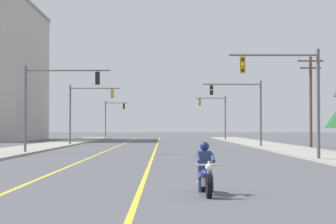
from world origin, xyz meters
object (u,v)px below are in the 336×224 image
(traffic_signal_mid_right, at_px, (244,103))
(traffic_signal_far_right, at_px, (217,111))
(traffic_signal_mid_left, at_px, (85,105))
(traffic_signal_near_left, at_px, (51,94))
(traffic_signal_far_left, at_px, (112,114))
(motorcycle_with_rider, at_px, (205,173))
(traffic_signal_near_right, at_px, (292,87))
(utility_pole_right_far, at_px, (311,98))

(traffic_signal_mid_right, bearing_deg, traffic_signal_far_right, 90.31)
(traffic_signal_mid_right, xyz_separation_m, traffic_signal_far_right, (-0.15, 26.49, -0.08))
(traffic_signal_mid_left, distance_m, traffic_signal_far_right, 25.88)
(traffic_signal_near_left, height_order, traffic_signal_far_right, same)
(traffic_signal_far_left, bearing_deg, motorcycle_with_rider, -83.16)
(traffic_signal_near_left, distance_m, traffic_signal_mid_left, 19.08)
(traffic_signal_near_right, relative_size, traffic_signal_mid_right, 1.00)
(motorcycle_with_rider, distance_m, traffic_signal_far_right, 65.47)
(motorcycle_with_rider, xyz_separation_m, traffic_signal_near_left, (-9.10, 25.22, 3.58))
(traffic_signal_far_right, bearing_deg, traffic_signal_near_right, -90.24)
(traffic_signal_near_right, relative_size, traffic_signal_far_right, 1.00)
(motorcycle_with_rider, distance_m, traffic_signal_mid_right, 39.28)
(traffic_signal_mid_right, relative_size, utility_pole_right_far, 0.75)
(traffic_signal_mid_right, height_order, traffic_signal_mid_left, same)
(traffic_signal_mid_left, bearing_deg, motorcycle_with_rider, -78.19)
(motorcycle_with_rider, bearing_deg, traffic_signal_mid_left, 101.81)
(traffic_signal_near_right, bearing_deg, utility_pole_right_far, 73.48)
(traffic_signal_near_right, xyz_separation_m, traffic_signal_near_left, (-15.05, 9.05, 0.06))
(traffic_signal_mid_left, distance_m, utility_pole_right_far, 22.59)
(traffic_signal_near_left, bearing_deg, traffic_signal_far_right, 69.07)
(traffic_signal_near_left, height_order, traffic_signal_mid_left, same)
(traffic_signal_near_right, height_order, traffic_signal_far_left, same)
(traffic_signal_near_right, xyz_separation_m, traffic_signal_mid_right, (0.35, 22.43, 0.03))
(traffic_signal_far_left, bearing_deg, traffic_signal_near_right, -76.47)
(traffic_signal_near_right, xyz_separation_m, traffic_signal_far_left, (-15.73, 65.38, -0.09))
(traffic_signal_near_right, xyz_separation_m, traffic_signal_far_right, (0.20, 48.92, -0.05))
(traffic_signal_near_left, relative_size, traffic_signal_far_left, 1.00)
(traffic_signal_near_right, distance_m, traffic_signal_far_right, 48.92)
(traffic_signal_far_right, bearing_deg, traffic_signal_mid_left, -126.55)
(motorcycle_with_rider, relative_size, traffic_signal_mid_left, 0.35)
(traffic_signal_near_left, distance_m, utility_pole_right_far, 24.63)
(motorcycle_with_rider, relative_size, traffic_signal_far_left, 0.35)
(traffic_signal_near_left, xyz_separation_m, traffic_signal_mid_left, (-0.16, 19.08, -0.05))
(traffic_signal_mid_right, bearing_deg, traffic_signal_far_left, 110.52)
(motorcycle_with_rider, height_order, traffic_signal_mid_left, traffic_signal_mid_left)
(traffic_signal_mid_right, bearing_deg, traffic_signal_near_right, -90.89)
(traffic_signal_far_right, distance_m, traffic_signal_far_left, 22.91)
(motorcycle_with_rider, distance_m, traffic_signal_near_right, 17.59)
(traffic_signal_mid_left, relative_size, utility_pole_right_far, 0.75)
(motorcycle_with_rider, xyz_separation_m, traffic_signal_mid_left, (-9.26, 44.30, 3.53))
(traffic_signal_mid_right, xyz_separation_m, traffic_signal_mid_left, (-15.56, 5.69, -0.02))
(traffic_signal_mid_left, relative_size, traffic_signal_far_left, 1.00)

